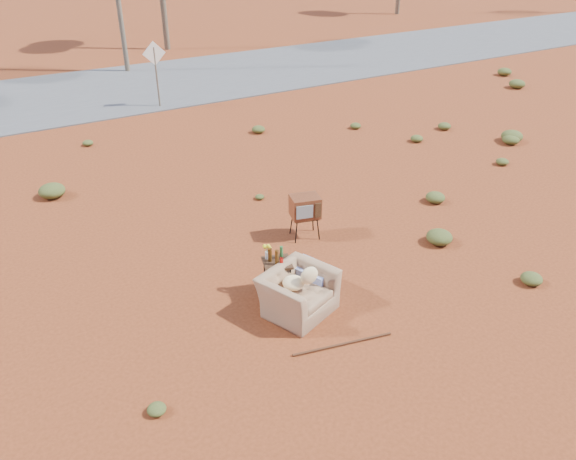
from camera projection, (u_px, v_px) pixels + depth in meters
ground at (311, 303)px, 9.52m from camera, size 140.00×140.00×0.00m
highway at (94, 92)px, 20.78m from camera, size 140.00×7.00×0.04m
armchair at (301, 285)px, 9.18m from camera, size 1.45×1.24×0.98m
tv_unit at (305, 207)px, 11.14m from camera, size 0.66×0.58×0.91m
side_table at (275, 260)px, 9.40m from camera, size 0.59×0.59×0.95m
rusty_bar at (343, 344)px, 8.57m from camera, size 1.59×0.38×0.04m
road_sign at (155, 63)px, 18.46m from camera, size 0.78×0.06×2.19m
scrub_patch at (173, 205)px, 12.40m from camera, size 17.49×8.07×0.33m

